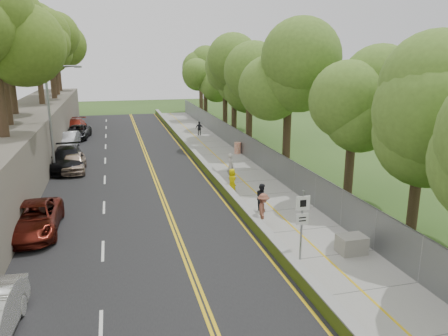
# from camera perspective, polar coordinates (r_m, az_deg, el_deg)

# --- Properties ---
(ground) EXTENTS (140.00, 140.00, 0.00)m
(ground) POSITION_cam_1_polar(r_m,az_deg,el_deg) (21.68, 4.05, -8.81)
(ground) COLOR #33511E
(ground) RESTS_ON ground
(road) EXTENTS (11.20, 66.00, 0.04)m
(road) POSITION_cam_1_polar(r_m,az_deg,el_deg) (34.93, -12.33, -0.02)
(road) COLOR black
(road) RESTS_ON ground
(sidewalk) EXTENTS (4.20, 66.00, 0.05)m
(sidewalk) POSITION_cam_1_polar(r_m,az_deg,el_deg) (36.05, 0.38, 0.77)
(sidewalk) COLOR gray
(sidewalk) RESTS_ON ground
(jersey_barrier) EXTENTS (0.42, 66.00, 0.60)m
(jersey_barrier) POSITION_cam_1_polar(r_m,az_deg,el_deg) (35.49, -3.22, 0.99)
(jersey_barrier) COLOR #A0DB1A
(jersey_barrier) RESTS_ON ground
(rock_embankment) EXTENTS (5.00, 66.00, 4.00)m
(rock_embankment) POSITION_cam_1_polar(r_m,az_deg,el_deg) (35.21, -25.79, 2.28)
(rock_embankment) COLOR #595147
(rock_embankment) RESTS_ON ground
(chainlink_fence) EXTENTS (0.04, 66.00, 2.00)m
(chainlink_fence) POSITION_cam_1_polar(r_m,az_deg,el_deg) (36.42, 3.58, 2.46)
(chainlink_fence) COLOR slate
(chainlink_fence) RESTS_ON ground
(trees_embankment) EXTENTS (6.40, 66.00, 13.00)m
(trees_embankment) POSITION_cam_1_polar(r_m,az_deg,el_deg) (34.55, -26.54, 16.24)
(trees_embankment) COLOR #577922
(trees_embankment) RESTS_ON rock_embankment
(trees_fenceside) EXTENTS (7.00, 66.00, 14.00)m
(trees_fenceside) POSITION_cam_1_polar(r_m,az_deg,el_deg) (36.46, 7.32, 11.90)
(trees_fenceside) COLOR olive
(trees_fenceside) RESTS_ON ground
(streetlight) EXTENTS (2.52, 0.22, 8.00)m
(streetlight) POSITION_cam_1_polar(r_m,az_deg,el_deg) (33.34, -21.46, 6.72)
(streetlight) COLOR gray
(streetlight) RESTS_ON ground
(signpost) EXTENTS (0.62, 0.09, 3.10)m
(signpost) POSITION_cam_1_polar(r_m,az_deg,el_deg) (18.72, 10.17, -6.39)
(signpost) COLOR gray
(signpost) RESTS_ON sidewalk
(construction_barrel) EXTENTS (0.61, 0.61, 1.00)m
(construction_barrel) POSITION_cam_1_polar(r_m,az_deg,el_deg) (39.08, 1.79, 2.63)
(construction_barrel) COLOR #E04717
(construction_barrel) RESTS_ON sidewalk
(concrete_block) EXTENTS (1.21, 0.92, 0.80)m
(concrete_block) POSITION_cam_1_polar(r_m,az_deg,el_deg) (20.42, 16.33, -9.53)
(concrete_block) COLOR gray
(concrete_block) RESTS_ON sidewalk
(car_2) EXTENTS (2.48, 5.35, 1.48)m
(car_2) POSITION_cam_1_polar(r_m,az_deg,el_deg) (23.52, -23.69, -6.10)
(car_2) COLOR #59180F
(car_2) RESTS_ON road
(car_3) EXTENTS (2.65, 5.88, 1.67)m
(car_3) POSITION_cam_1_polar(r_m,az_deg,el_deg) (35.60, -19.77, 1.14)
(car_3) COLOR black
(car_3) RESTS_ON road
(car_4) EXTENTS (1.77, 4.31, 1.46)m
(car_4) POSITION_cam_1_polar(r_m,az_deg,el_deg) (34.76, -19.05, 0.72)
(car_4) COLOR tan
(car_4) RESTS_ON road
(car_5) EXTENTS (2.08, 4.79, 1.53)m
(car_5) POSITION_cam_1_polar(r_m,az_deg,el_deg) (43.90, -19.71, 3.44)
(car_5) COLOR #BBBCC3
(car_5) RESTS_ON road
(car_6) EXTENTS (2.86, 5.30, 1.41)m
(car_6) POSITION_cam_1_polar(r_m,az_deg,el_deg) (48.68, -18.62, 4.47)
(car_6) COLOR black
(car_6) RESTS_ON road
(car_7) EXTENTS (2.69, 5.61, 1.58)m
(car_7) POSITION_cam_1_polar(r_m,az_deg,el_deg) (52.15, -18.96, 5.15)
(car_7) COLOR maroon
(car_7) RESTS_ON road
(car_8) EXTENTS (1.98, 4.10, 1.35)m
(car_8) POSITION_cam_1_polar(r_m,az_deg,el_deg) (56.47, -18.65, 5.72)
(car_8) COLOR silver
(car_8) RESTS_ON road
(painter_0) EXTENTS (0.56, 0.80, 1.54)m
(painter_0) POSITION_cam_1_polar(r_m,az_deg,el_deg) (27.87, 1.04, -1.65)
(painter_0) COLOR #D9C203
(painter_0) RESTS_ON sidewalk
(painter_1) EXTENTS (0.57, 0.76, 1.89)m
(painter_1) POSITION_cam_1_polar(r_m,az_deg,el_deg) (30.71, 0.86, 0.21)
(painter_1) COLOR beige
(painter_1) RESTS_ON sidewalk
(painter_2) EXTENTS (0.61, 0.78, 1.59)m
(painter_2) POSITION_cam_1_polar(r_m,az_deg,el_deg) (24.63, 4.96, -3.84)
(painter_2) COLOR black
(painter_2) RESTS_ON sidewalk
(painter_3) EXTENTS (1.01, 1.26, 1.71)m
(painter_3) POSITION_cam_1_polar(r_m,az_deg,el_deg) (22.54, 5.15, -5.44)
(painter_3) COLOR brown
(painter_3) RESTS_ON sidewalk
(person_far) EXTENTS (0.93, 0.48, 1.53)m
(person_far) POSITION_cam_1_polar(r_m,az_deg,el_deg) (48.13, -3.23, 5.18)
(person_far) COLOR black
(person_far) RESTS_ON sidewalk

